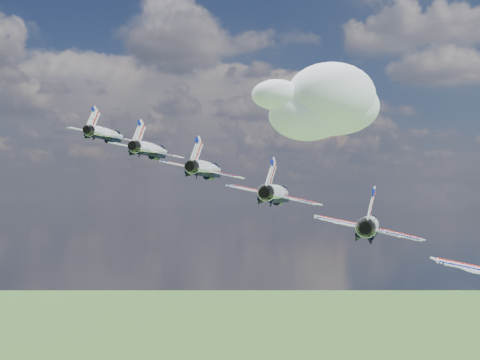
% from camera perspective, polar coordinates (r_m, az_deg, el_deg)
% --- Properties ---
extents(cloud_far, '(67.40, 52.95, 26.48)m').
position_cam_1_polar(cloud_far, '(306.12, 7.04, 5.98)').
color(cloud_far, white).
extents(jet_0, '(12.15, 15.68, 6.29)m').
position_cam_1_polar(jet_0, '(107.21, -11.25, 3.86)').
color(jet_0, white).
extents(jet_1, '(12.15, 15.68, 6.29)m').
position_cam_1_polar(jet_1, '(95.69, -7.53, 2.60)').
color(jet_1, white).
extents(jet_2, '(12.15, 15.68, 6.29)m').
position_cam_1_polar(jet_2, '(84.75, -2.82, 0.98)').
color(jet_2, white).
extents(jet_3, '(12.15, 15.68, 6.29)m').
position_cam_1_polar(jet_3, '(74.62, 3.21, -1.11)').
color(jet_3, white).
extents(jet_4, '(12.15, 15.68, 6.29)m').
position_cam_1_polar(jet_4, '(65.70, 11.01, -3.78)').
color(jet_4, silver).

